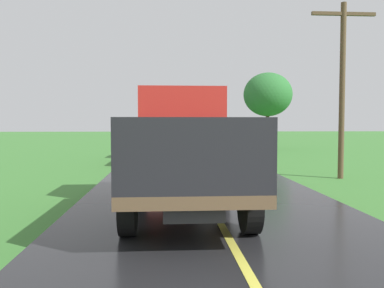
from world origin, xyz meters
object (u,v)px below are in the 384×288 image
at_px(banana_truck_near, 183,146).
at_px(banana_truck_far, 169,133).
at_px(roadside_tree_mid_right, 268,95).
at_px(utility_pole_roadside, 342,82).

bearing_deg(banana_truck_near, banana_truck_far, 91.00).
height_order(banana_truck_near, banana_truck_far, same).
relative_size(banana_truck_near, roadside_tree_mid_right, 0.99).
bearing_deg(roadside_tree_mid_right, banana_truck_far, -130.57).
height_order(banana_truck_near, roadside_tree_mid_right, roadside_tree_mid_right).
bearing_deg(utility_pole_roadside, roadside_tree_mid_right, 84.57).
distance_m(banana_truck_near, banana_truck_far, 12.05).
bearing_deg(roadside_tree_mid_right, utility_pole_roadside, -95.43).
xyz_separation_m(banana_truck_near, banana_truck_far, (-0.21, 12.05, 0.01)).
bearing_deg(banana_truck_near, utility_pole_roadside, 38.82).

